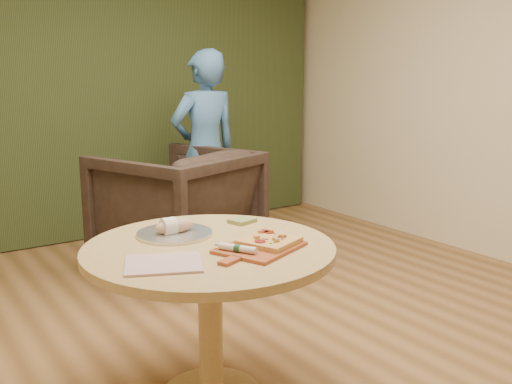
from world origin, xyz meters
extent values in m
cube|color=olive|center=(0.00, 0.00, -0.01)|extent=(5.00, 6.00, 0.02)
cube|color=beige|center=(0.00, 3.01, 1.40)|extent=(5.00, 0.02, 2.80)
cube|color=#273317|center=(0.00, 2.90, 1.40)|extent=(4.80, 0.14, 2.78)
cylinder|color=tan|center=(-0.46, -0.08, 0.35)|extent=(0.11, 0.11, 0.68)
cylinder|color=tan|center=(-0.46, -0.08, 0.73)|extent=(1.12, 1.12, 0.04)
cube|color=#9D4A27|center=(-0.31, -0.25, 0.76)|extent=(0.43, 0.39, 0.01)
cube|color=#9D4A27|center=(-0.51, -0.33, 0.76)|extent=(0.11, 0.08, 0.01)
cube|color=tan|center=(-0.26, -0.25, 0.78)|extent=(0.29, 0.29, 0.02)
cylinder|color=maroon|center=(-0.19, -0.26, 0.79)|extent=(0.04, 0.04, 0.00)
cylinder|color=maroon|center=(-0.20, -0.17, 0.79)|extent=(0.05, 0.05, 0.00)
cylinder|color=maroon|center=(-0.21, -0.14, 0.79)|extent=(0.05, 0.05, 0.00)
cylinder|color=maroon|center=(-0.32, -0.26, 0.79)|extent=(0.05, 0.05, 0.00)
cube|color=tan|center=(-0.30, -0.22, 0.79)|extent=(0.02, 0.02, 0.01)
cube|color=tan|center=(-0.25, -0.28, 0.79)|extent=(0.03, 0.03, 0.01)
cube|color=tan|center=(-0.20, -0.27, 0.79)|extent=(0.02, 0.02, 0.01)
cube|color=tan|center=(-0.19, -0.17, 0.79)|extent=(0.02, 0.02, 0.01)
cube|color=tan|center=(-0.24, -0.15, 0.79)|extent=(0.02, 0.02, 0.01)
cube|color=tan|center=(-0.26, -0.31, 0.79)|extent=(0.02, 0.02, 0.01)
cube|color=#386D1F|center=(-0.19, -0.20, 0.79)|extent=(0.01, 0.01, 0.00)
cube|color=#386D1F|center=(-0.29, -0.19, 0.79)|extent=(0.01, 0.01, 0.00)
cube|color=#386D1F|center=(-0.27, -0.31, 0.79)|extent=(0.01, 0.01, 0.00)
cube|color=#386D1F|center=(-0.29, -0.31, 0.79)|extent=(0.01, 0.01, 0.00)
cube|color=#386D1F|center=(-0.27, -0.25, 0.79)|extent=(0.01, 0.01, 0.00)
cube|color=#386D1F|center=(-0.21, -0.27, 0.79)|extent=(0.01, 0.01, 0.00)
cube|color=#97446E|center=(-0.22, -0.25, 0.79)|extent=(0.01, 0.03, 0.00)
cube|color=#97446E|center=(-0.21, -0.29, 0.79)|extent=(0.03, 0.02, 0.00)
cube|color=#97446E|center=(-0.28, -0.25, 0.79)|extent=(0.02, 0.03, 0.00)
cube|color=#97446E|center=(-0.22, -0.26, 0.79)|extent=(0.03, 0.02, 0.00)
cylinder|color=silver|center=(-0.43, -0.27, 0.78)|extent=(0.11, 0.16, 0.03)
cylinder|color=#194C26|center=(-0.43, -0.27, 0.78)|extent=(0.04, 0.04, 0.03)
cube|color=silver|center=(-0.48, -0.19, 0.78)|extent=(0.03, 0.04, 0.00)
cube|color=silver|center=(-0.74, -0.21, 0.76)|extent=(0.38, 0.35, 0.01)
cylinder|color=silver|center=(-0.52, 0.15, 0.75)|extent=(0.35, 0.35, 0.01)
cylinder|color=silver|center=(-0.52, 0.15, 0.76)|extent=(0.36, 0.36, 0.02)
ellipsoid|color=tan|center=(-0.52, 0.15, 0.79)|extent=(0.19, 0.08, 0.07)
cylinder|color=silver|center=(-0.55, 0.15, 0.79)|extent=(0.06, 0.09, 0.09)
cube|color=#58652D|center=(-0.13, 0.17, 0.76)|extent=(0.14, 0.13, 0.02)
imported|color=black|center=(0.23, 1.64, 0.52)|extent=(1.27, 1.23, 1.04)
imported|color=teal|center=(0.69, 2.02, 0.85)|extent=(0.62, 0.41, 1.69)
camera|label=1|loc=(-1.66, -2.20, 1.50)|focal=40.00mm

